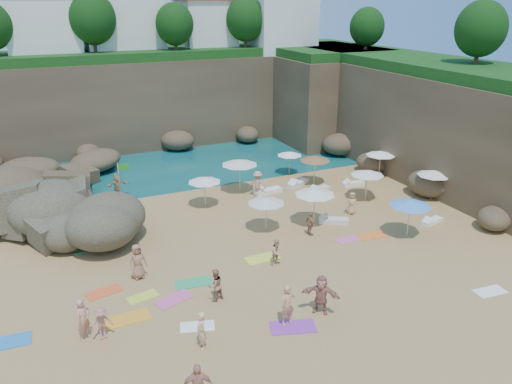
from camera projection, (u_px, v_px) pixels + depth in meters
name	position (u px, v px, depth m)	size (l,w,h in m)	color
ground	(246.00, 247.00, 28.31)	(120.00, 120.00, 0.00)	tan
seawater	(136.00, 129.00, 53.77)	(120.00, 120.00, 0.00)	#0C4751
cliff_back	(163.00, 99.00, 48.85)	(44.00, 8.00, 8.00)	brown
cliff_right	(419.00, 118.00, 40.97)	(8.00, 30.00, 8.00)	brown
cliff_corner	(322.00, 96.00, 50.38)	(10.00, 12.00, 8.00)	brown
rock_promontory	(28.00, 186.00, 37.65)	(12.00, 7.00, 2.00)	brown
clifftop_buildings	(166.00, 21.00, 47.27)	(28.48, 9.48, 7.00)	white
clifftop_trees	(206.00, 23.00, 42.64)	(35.60, 23.82, 4.40)	#11380F
rock_outcrop	(52.00, 239.00, 29.36)	(7.39, 5.54, 2.95)	#696047
flag_pole	(121.00, 183.00, 31.27)	(0.73, 0.08, 3.73)	silver
parasol_0	(204.00, 180.00, 33.19)	(2.23, 2.23, 2.11)	silver
parasol_1	(240.00, 162.00, 35.64)	(2.62, 2.62, 2.48)	silver
parasol_2	(290.00, 154.00, 39.55)	(1.98, 1.98, 1.87)	silver
parasol_3	(381.00, 153.00, 38.70)	(2.30, 2.30, 2.17)	silver
parasol_4	(366.00, 173.00, 35.03)	(1.99, 1.99, 1.88)	silver
parasol_5	(266.00, 200.00, 29.70)	(2.27, 2.27, 2.14)	silver
parasol_6	(315.00, 158.00, 37.33)	(2.34, 2.34, 2.21)	silver
parasol_7	(367.00, 173.00, 34.31)	(2.31, 2.31, 2.19)	silver
parasol_8	(434.00, 173.00, 34.30)	(2.30, 2.30, 2.18)	silver
parasol_10	(411.00, 203.00, 28.93)	(2.45, 2.45, 2.31)	silver
parasol_11	(315.00, 192.00, 30.44)	(2.51, 2.51, 2.38)	silver
lounger_0	(298.00, 183.00, 37.70)	(1.93, 0.64, 0.30)	white
lounger_1	(268.00, 191.00, 36.14)	(2.06, 0.69, 0.32)	white
lounger_2	(353.00, 184.00, 37.66)	(1.68, 0.56, 0.26)	white
lounger_3	(319.00, 190.00, 36.42)	(1.86, 0.62, 0.29)	silver
lounger_4	(334.00, 221.00, 31.40)	(1.85, 0.62, 0.29)	silver
lounger_5	(432.00, 221.00, 31.36)	(1.56, 0.52, 0.24)	white
towel_0	(7.00, 342.00, 20.47)	(1.90, 0.95, 0.03)	#2375BF
towel_1	(174.00, 299.00, 23.41)	(1.74, 0.87, 0.03)	#DB558E
towel_2	(128.00, 319.00, 21.99)	(1.95, 0.98, 0.03)	orange
towel_3	(194.00, 283.00, 24.77)	(1.80, 0.90, 0.03)	#2EA15F
towel_4	(143.00, 297.00, 23.61)	(1.46, 0.73, 0.03)	#CDDC3A
towel_5	(197.00, 326.00, 21.47)	(1.47, 0.73, 0.03)	white
towel_6	(293.00, 327.00, 21.43)	(1.95, 0.98, 0.03)	purple
towel_7	(104.00, 292.00, 23.99)	(1.68, 0.84, 0.03)	#EF592A
towel_9	(348.00, 239.00, 29.22)	(1.47, 0.73, 0.03)	#EB5B9A
towel_10	(372.00, 236.00, 29.69)	(1.78, 0.89, 0.03)	orange
towel_11	(89.00, 249.00, 28.14)	(1.62, 0.81, 0.03)	#33B561
towel_12	(262.00, 258.00, 27.10)	(1.87, 0.93, 0.03)	#E1ED3E
towel_13	(490.00, 291.00, 24.04)	(1.56, 0.78, 0.03)	white
person_stand_0	(83.00, 319.00, 20.39)	(0.69, 0.45, 1.90)	tan
person_stand_1	(215.00, 285.00, 23.11)	(0.78, 0.61, 1.60)	#A66E53
person_stand_2	(258.00, 184.00, 35.33)	(1.21, 0.50, 1.88)	tan
person_stand_3	(310.00, 224.00, 29.53)	(0.86, 0.36, 1.47)	#AA7255
person_stand_4	(352.00, 203.00, 32.45)	(0.74, 0.40, 1.51)	tan
person_stand_5	(117.00, 185.00, 35.38)	(1.57, 0.45, 1.69)	tan
person_stand_6	(201.00, 331.00, 19.90)	(0.60, 0.39, 1.64)	#F9BE8D
person_lie_0	(103.00, 334.00, 20.68)	(0.92, 1.42, 0.38)	#BD715E
person_lie_2	(139.00, 274.00, 25.14)	(0.90, 1.84, 0.49)	#9C6C4E
person_lie_3	(320.00, 308.00, 22.37)	(1.70, 1.84, 0.49)	#BA7361
person_lie_4	(287.00, 320.00, 21.56)	(0.69, 1.88, 0.45)	tan
person_lie_5	(277.00, 260.00, 26.43)	(0.69, 1.43, 0.54)	tan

